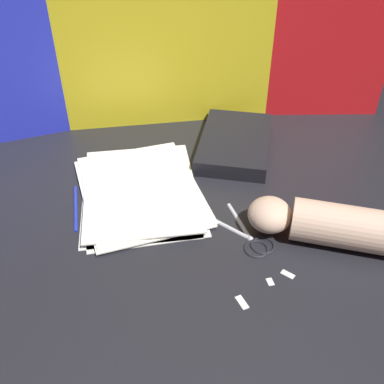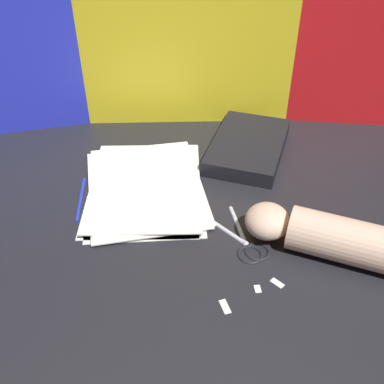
{
  "view_description": "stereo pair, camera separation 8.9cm",
  "coord_description": "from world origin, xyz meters",
  "px_view_note": "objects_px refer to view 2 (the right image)",
  "views": [
    {
      "loc": [
        -0.12,
        -0.69,
        0.6
      ],
      "look_at": [
        0.04,
        -0.0,
        0.06
      ],
      "focal_mm": 42.0,
      "sensor_mm": 36.0,
      "label": 1
    },
    {
      "loc": [
        -0.03,
        -0.7,
        0.6
      ],
      "look_at": [
        0.04,
        -0.0,
        0.06
      ],
      "focal_mm": 42.0,
      "sensor_mm": 36.0,
      "label": 2
    }
  ],
  "objects_px": {
    "scissors": "(246,243)",
    "hand_forearm": "(331,237)",
    "paper_stack": "(145,187)",
    "book_closed": "(248,146)"
  },
  "relations": [
    {
      "from": "paper_stack",
      "to": "hand_forearm",
      "type": "height_order",
      "value": "hand_forearm"
    },
    {
      "from": "paper_stack",
      "to": "hand_forearm",
      "type": "xyz_separation_m",
      "value": [
        0.33,
        -0.23,
        0.03
      ]
    },
    {
      "from": "paper_stack",
      "to": "book_closed",
      "type": "distance_m",
      "value": 0.28
    },
    {
      "from": "paper_stack",
      "to": "scissors",
      "type": "relative_size",
      "value": 2.09
    },
    {
      "from": "scissors",
      "to": "book_closed",
      "type": "bearing_deg",
      "value": 78.18
    },
    {
      "from": "scissors",
      "to": "hand_forearm",
      "type": "height_order",
      "value": "hand_forearm"
    },
    {
      "from": "book_closed",
      "to": "hand_forearm",
      "type": "xyz_separation_m",
      "value": [
        0.08,
        -0.35,
        0.02
      ]
    },
    {
      "from": "paper_stack",
      "to": "scissors",
      "type": "distance_m",
      "value": 0.27
    },
    {
      "from": "book_closed",
      "to": "hand_forearm",
      "type": "distance_m",
      "value": 0.36
    },
    {
      "from": "hand_forearm",
      "to": "book_closed",
      "type": "bearing_deg",
      "value": 102.8
    }
  ]
}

